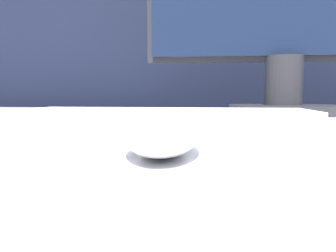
{
  "coord_description": "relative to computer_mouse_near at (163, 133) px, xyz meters",
  "views": [
    {
      "loc": [
        0.1,
        -0.5,
        0.75
      ],
      "look_at": [
        0.07,
        -0.21,
        0.72
      ],
      "focal_mm": 35.0,
      "sensor_mm": 36.0,
      "label": 1
    }
  ],
  "objects": [
    {
      "name": "keyboard",
      "position": [
        -0.02,
        0.21,
        -0.01
      ],
      "size": [
        0.42,
        0.14,
        0.02
      ],
      "rotation": [
        0.0,
        0.0,
        0.02
      ],
      "color": "silver",
      "rests_on": "desk"
    },
    {
      "name": "partition_panel",
      "position": [
        -0.07,
        0.85,
        -0.01
      ],
      "size": [
        5.0,
        0.03,
        1.42
      ],
      "color": "black",
      "rests_on": "ground_plane"
    },
    {
      "name": "computer_mouse_near",
      "position": [
        0.0,
        0.0,
        0.0
      ],
      "size": [
        0.07,
        0.12,
        0.03
      ],
      "rotation": [
        0.0,
        0.0,
        0.06
      ],
      "color": "white",
      "rests_on": "desk"
    }
  ]
}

